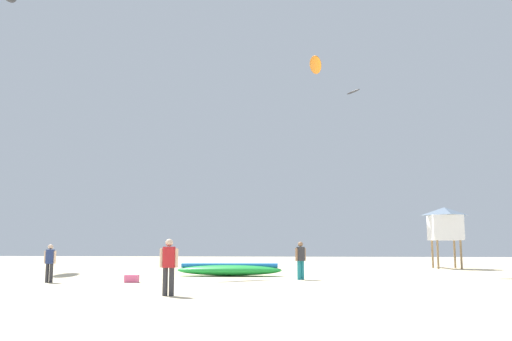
# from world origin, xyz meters

# --- Properties ---
(ground_plane) EXTENTS (120.00, 120.00, 0.00)m
(ground_plane) POSITION_xyz_m (0.00, 0.00, 0.00)
(ground_plane) COLOR beige
(person_foreground) EXTENTS (0.59, 0.41, 1.79)m
(person_foreground) POSITION_xyz_m (-1.34, 6.07, 1.05)
(person_foreground) COLOR #2D2D33
(person_foreground) RESTS_ON ground
(person_midground) EXTENTS (0.49, 0.39, 1.75)m
(person_midground) POSITION_xyz_m (2.78, 14.18, 1.02)
(person_midground) COLOR teal
(person_midground) RESTS_ON ground
(person_left) EXTENTS (0.54, 0.37, 1.62)m
(person_left) POSITION_xyz_m (-7.94, 11.31, 0.95)
(person_left) COLOR #2D2D33
(person_left) RESTS_ON ground
(kite_grounded_near) EXTENTS (5.50, 1.74, 0.65)m
(kite_grounded_near) POSITION_xyz_m (-0.92, 16.70, 0.31)
(kite_grounded_near) COLOR green
(kite_grounded_near) RESTS_ON ground
(lifeguard_tower) EXTENTS (2.30, 2.30, 4.15)m
(lifeguard_tower) POSITION_xyz_m (12.55, 26.45, 3.05)
(lifeguard_tower) COLOR #8C704C
(lifeguard_tower) RESTS_ON ground
(cooler_box) EXTENTS (0.56, 0.36, 0.32)m
(cooler_box) POSITION_xyz_m (-4.44, 11.74, 0.16)
(cooler_box) COLOR #E5598C
(cooler_box) RESTS_ON ground
(kite_aloft_3) EXTENTS (1.56, 2.02, 0.34)m
(kite_aloft_3) POSITION_xyz_m (7.98, 40.95, 16.80)
(kite_aloft_3) COLOR #2D2D33
(kite_aloft_4) EXTENTS (1.44, 4.41, 1.08)m
(kite_aloft_4) POSITION_xyz_m (4.12, 34.82, 17.55)
(kite_aloft_4) COLOR orange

